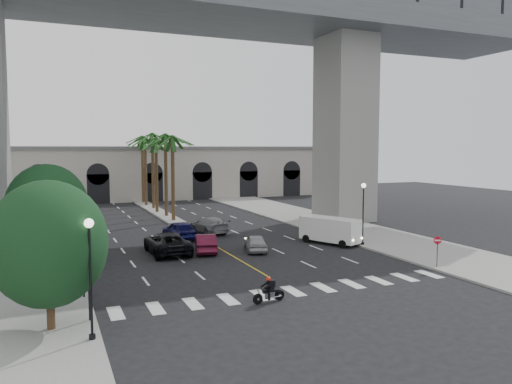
{
  "coord_description": "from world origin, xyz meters",
  "views": [
    {
      "loc": [
        -12.95,
        -26.73,
        8.3
      ],
      "look_at": [
        0.81,
        6.0,
        5.13
      ],
      "focal_mm": 35.0,
      "sensor_mm": 36.0,
      "label": 1
    }
  ],
  "objects_px": {
    "car_c": "(167,243)",
    "do_not_enter_sign": "(437,245)",
    "pedestrian_b": "(21,267)",
    "car_e": "(180,230)",
    "car_a": "(256,243)",
    "cargo_van": "(331,229)",
    "car_b": "(206,243)",
    "motorcycle_rider": "(270,291)",
    "lamp_post_left_near": "(90,268)",
    "lamp_post_left_far": "(69,211)",
    "lamp_post_right": "(363,208)",
    "traffic_signal_near": "(89,271)",
    "traffic_signal_far": "(83,254)",
    "car_d": "(209,225)",
    "pedestrian_a": "(49,266)"
  },
  "relations": [
    {
      "from": "car_c",
      "to": "do_not_enter_sign",
      "type": "xyz_separation_m",
      "value": [
        16.02,
        -12.03,
        0.78
      ]
    },
    {
      "from": "pedestrian_b",
      "to": "car_e",
      "type": "bearing_deg",
      "value": 46.97
    },
    {
      "from": "car_a",
      "to": "cargo_van",
      "type": "bearing_deg",
      "value": -161.65
    },
    {
      "from": "car_b",
      "to": "car_c",
      "type": "relative_size",
      "value": 0.74
    },
    {
      "from": "motorcycle_rider",
      "to": "do_not_enter_sign",
      "type": "height_order",
      "value": "do_not_enter_sign"
    },
    {
      "from": "lamp_post_left_near",
      "to": "do_not_enter_sign",
      "type": "xyz_separation_m",
      "value": [
        22.98,
        4.5,
        -1.59
      ]
    },
    {
      "from": "do_not_enter_sign",
      "to": "lamp_post_left_far",
      "type": "bearing_deg",
      "value": 167.07
    },
    {
      "from": "lamp_post_left_near",
      "to": "do_not_enter_sign",
      "type": "distance_m",
      "value": 23.47
    },
    {
      "from": "lamp_post_right",
      "to": "lamp_post_left_near",
      "type": "bearing_deg",
      "value": -150.31
    },
    {
      "from": "car_e",
      "to": "pedestrian_b",
      "type": "relative_size",
      "value": 2.64
    },
    {
      "from": "car_a",
      "to": "cargo_van",
      "type": "relative_size",
      "value": 0.7
    },
    {
      "from": "traffic_signal_near",
      "to": "cargo_van",
      "type": "bearing_deg",
      "value": 31.03
    },
    {
      "from": "car_b",
      "to": "car_e",
      "type": "relative_size",
      "value": 0.92
    },
    {
      "from": "lamp_post_left_near",
      "to": "traffic_signal_far",
      "type": "bearing_deg",
      "value": 89.12
    },
    {
      "from": "car_a",
      "to": "car_d",
      "type": "xyz_separation_m",
      "value": [
        -0.84,
        9.76,
        0.1
      ]
    },
    {
      "from": "car_e",
      "to": "traffic_signal_near",
      "type": "bearing_deg",
      "value": 57.84
    },
    {
      "from": "car_a",
      "to": "cargo_van",
      "type": "distance_m",
      "value": 7.21
    },
    {
      "from": "lamp_post_right",
      "to": "traffic_signal_near",
      "type": "distance_m",
      "value": 25.02
    },
    {
      "from": "traffic_signal_near",
      "to": "cargo_van",
      "type": "height_order",
      "value": "traffic_signal_near"
    },
    {
      "from": "lamp_post_left_far",
      "to": "car_c",
      "type": "distance_m",
      "value": 8.61
    },
    {
      "from": "lamp_post_left_far",
      "to": "traffic_signal_far",
      "type": "height_order",
      "value": "lamp_post_left_far"
    },
    {
      "from": "motorcycle_rider",
      "to": "pedestrian_a",
      "type": "xyz_separation_m",
      "value": [
        -10.91,
        8.86,
        0.41
      ]
    },
    {
      "from": "motorcycle_rider",
      "to": "pedestrian_a",
      "type": "relative_size",
      "value": 1.09
    },
    {
      "from": "cargo_van",
      "to": "motorcycle_rider",
      "type": "bearing_deg",
      "value": -156.99
    },
    {
      "from": "car_a",
      "to": "do_not_enter_sign",
      "type": "xyz_separation_m",
      "value": [
        9.24,
        -10.21,
        0.96
      ]
    },
    {
      "from": "lamp_post_left_far",
      "to": "car_c",
      "type": "bearing_deg",
      "value": -32.73
    },
    {
      "from": "car_a",
      "to": "car_c",
      "type": "relative_size",
      "value": 0.65
    },
    {
      "from": "traffic_signal_near",
      "to": "lamp_post_right",
      "type": "bearing_deg",
      "value": 24.82
    },
    {
      "from": "lamp_post_right",
      "to": "traffic_signal_far",
      "type": "height_order",
      "value": "lamp_post_right"
    },
    {
      "from": "motorcycle_rider",
      "to": "car_c",
      "type": "xyz_separation_m",
      "value": [
        -2.33,
        14.38,
        0.21
      ]
    },
    {
      "from": "car_a",
      "to": "pedestrian_a",
      "type": "xyz_separation_m",
      "value": [
        -15.36,
        -3.69,
        0.37
      ]
    },
    {
      "from": "traffic_signal_far",
      "to": "car_a",
      "type": "xyz_separation_m",
      "value": [
        13.64,
        8.21,
        -1.84
      ]
    },
    {
      "from": "car_a",
      "to": "car_c",
      "type": "height_order",
      "value": "car_c"
    },
    {
      "from": "car_c",
      "to": "car_d",
      "type": "distance_m",
      "value": 9.92
    },
    {
      "from": "car_a",
      "to": "car_b",
      "type": "distance_m",
      "value": 4.01
    },
    {
      "from": "lamp_post_left_near",
      "to": "pedestrian_b",
      "type": "relative_size",
      "value": 2.9
    },
    {
      "from": "traffic_signal_far",
      "to": "car_b",
      "type": "relative_size",
      "value": 0.81
    },
    {
      "from": "car_d",
      "to": "pedestrian_b",
      "type": "height_order",
      "value": "pedestrian_b"
    },
    {
      "from": "lamp_post_right",
      "to": "car_d",
      "type": "xyz_separation_m",
      "value": [
        -9.9,
        11.47,
        -2.44
      ]
    },
    {
      "from": "do_not_enter_sign",
      "to": "pedestrian_b",
      "type": "bearing_deg",
      "value": -171.86
    },
    {
      "from": "car_a",
      "to": "traffic_signal_far",
      "type": "bearing_deg",
      "value": 46.89
    },
    {
      "from": "motorcycle_rider",
      "to": "lamp_post_left_near",
      "type": "bearing_deg",
      "value": -175.1
    },
    {
      "from": "car_c",
      "to": "pedestrian_b",
      "type": "height_order",
      "value": "pedestrian_b"
    },
    {
      "from": "motorcycle_rider",
      "to": "car_e",
      "type": "distance_m",
      "value": 20.06
    },
    {
      "from": "lamp_post_right",
      "to": "car_a",
      "type": "bearing_deg",
      "value": 169.32
    },
    {
      "from": "lamp_post_left_near",
      "to": "pedestrian_a",
      "type": "relative_size",
      "value": 2.99
    },
    {
      "from": "motorcycle_rider",
      "to": "car_c",
      "type": "height_order",
      "value": "car_c"
    },
    {
      "from": "traffic_signal_near",
      "to": "car_c",
      "type": "xyz_separation_m",
      "value": [
        6.86,
        14.03,
        -1.66
      ]
    },
    {
      "from": "pedestrian_a",
      "to": "traffic_signal_near",
      "type": "bearing_deg",
      "value": -80.73
    },
    {
      "from": "traffic_signal_far",
      "to": "car_c",
      "type": "relative_size",
      "value": 0.6
    }
  ]
}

